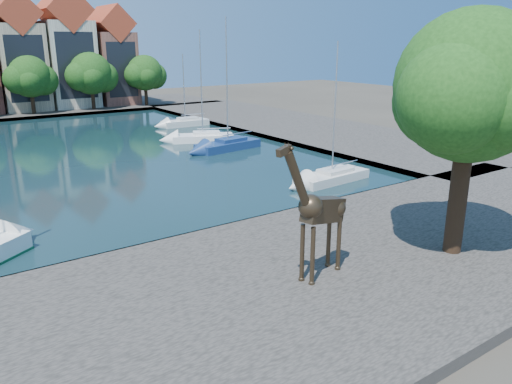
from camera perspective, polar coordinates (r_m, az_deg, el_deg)
ground at (r=26.18m, az=-5.10°, el=-5.01°), size 160.00×160.00×0.00m
water_basin at (r=47.71m, az=-19.75°, el=4.14°), size 38.00×50.00×0.08m
near_quay at (r=20.82m, az=4.74°, el=-10.26°), size 50.00×14.00×0.50m
far_quay at (r=78.65m, az=-26.25°, el=8.21°), size 60.00×16.00×0.50m
right_quay at (r=59.13m, az=4.31°, el=7.57°), size 14.00×52.00×0.50m
plane_tree at (r=23.15m, az=23.52°, el=10.42°), size 8.32×6.40×10.62m
townhouse_east_inner at (r=78.43m, az=-25.49°, el=13.81°), size 5.94×9.18×15.79m
townhouse_east_mid at (r=79.84m, az=-20.82°, el=14.62°), size 6.43×9.18×16.65m
townhouse_east_end at (r=81.77m, az=-16.22°, el=14.36°), size 5.44×9.18×14.43m
far_tree_mid_east at (r=73.17m, az=-24.37°, el=11.78°), size 7.02×5.40×7.52m
far_tree_east at (r=75.11m, az=-18.28°, el=12.59°), size 7.54×5.80×7.84m
far_tree_far_east at (r=77.85m, az=-12.52°, el=13.03°), size 6.76×5.20×7.36m
giraffe_statue at (r=19.70m, az=7.17°, el=-2.15°), size 4.03×1.29×5.79m
sailboat_right_a at (r=36.12m, az=8.67°, el=1.96°), size 6.00×2.48×9.67m
sailboat_right_b at (r=46.50m, az=-3.23°, el=5.59°), size 6.51×3.01×11.75m
sailboat_right_c at (r=50.56m, az=-6.10°, el=6.38°), size 6.35×4.41×10.74m
sailboat_right_d at (r=60.35m, az=-8.09°, el=7.99°), size 5.53×2.13×8.30m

